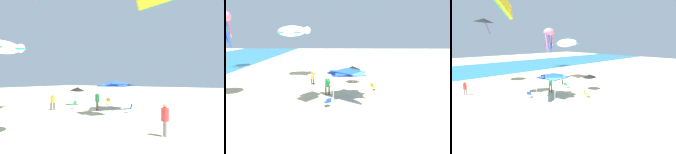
# 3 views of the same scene
# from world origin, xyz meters

# --- Properties ---
(ground) EXTENTS (120.00, 120.00, 0.10)m
(ground) POSITION_xyz_m (0.00, 0.00, -0.05)
(ground) COLOR beige
(canopy_tent) EXTENTS (3.31, 3.29, 2.87)m
(canopy_tent) POSITION_xyz_m (0.17, 0.29, 2.57)
(canopy_tent) COLOR #B7B7BC
(canopy_tent) RESTS_ON ground
(beach_umbrella) EXTENTS (1.79, 1.77, 2.20)m
(beach_umbrella) POSITION_xyz_m (5.85, -0.52, 1.88)
(beach_umbrella) COLOR silver
(beach_umbrella) RESTS_ON ground
(folding_chair_right_of_tent) EXTENTS (0.68, 0.60, 0.82)m
(folding_chair_right_of_tent) POSITION_xyz_m (4.07, 2.20, 0.47)
(folding_chair_right_of_tent) COLOR black
(folding_chair_right_of_tent) RESTS_ON ground
(folding_chair_left_of_tent) EXTENTS (0.75, 0.79, 0.82)m
(folding_chair_left_of_tent) POSITION_xyz_m (2.80, -2.52, 0.47)
(folding_chair_left_of_tent) COLOR black
(folding_chair_left_of_tent) RESTS_ON ground
(folding_chair_facing_ocean) EXTENTS (0.81, 0.79, 0.82)m
(folding_chair_facing_ocean) POSITION_xyz_m (-2.14, 1.83, 0.47)
(folding_chair_facing_ocean) COLOR black
(folding_chair_facing_ocean) RESTS_ON ground
(person_by_tent) EXTENTS (0.39, 0.39, 1.63)m
(person_by_tent) POSITION_xyz_m (5.11, 4.07, 0.96)
(person_by_tent) COLOR black
(person_by_tent) RESTS_ON ground
(person_kite_handler) EXTENTS (0.42, 0.44, 1.78)m
(person_kite_handler) POSITION_xyz_m (-7.27, 7.92, 1.05)
(person_kite_handler) COLOR slate
(person_kite_handler) RESTS_ON ground
(person_watching_sky) EXTENTS (0.44, 0.47, 1.86)m
(person_watching_sky) POSITION_xyz_m (1.18, 2.08, 1.09)
(person_watching_sky) COLOR brown
(person_watching_sky) RESTS_ON ground
(kite_turtle_white) EXTENTS (3.87, 4.34, 1.78)m
(kite_turtle_white) POSITION_xyz_m (8.72, 7.00, 6.08)
(kite_turtle_white) COLOR white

